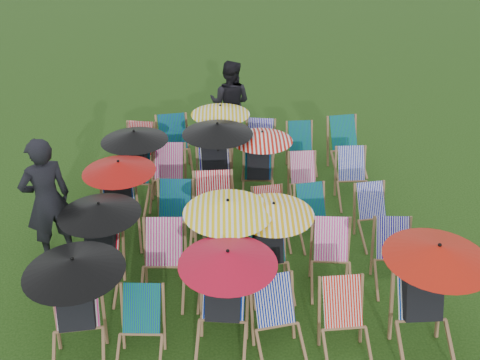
{
  "coord_description": "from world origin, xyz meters",
  "views": [
    {
      "loc": [
        -0.25,
        -6.87,
        5.07
      ],
      "look_at": [
        -0.04,
        0.4,
        0.9
      ],
      "focal_mm": 40.0,
      "sensor_mm": 36.0,
      "label": 1
    }
  ],
  "objects_px": {
    "deckchair_5": "(428,298)",
    "person_left": "(47,200)",
    "deckchair_29": "(347,147)",
    "person_rear": "(230,103)",
    "deckchair_0": "(76,309)"
  },
  "relations": [
    {
      "from": "deckchair_5",
      "to": "person_left",
      "type": "relative_size",
      "value": 0.74
    },
    {
      "from": "deckchair_29",
      "to": "person_left",
      "type": "xyz_separation_m",
      "value": [
        -4.95,
        -2.57,
        0.49
      ]
    },
    {
      "from": "person_rear",
      "to": "person_left",
      "type": "bearing_deg",
      "value": 71.16
    },
    {
      "from": "deckchair_5",
      "to": "person_rear",
      "type": "xyz_separation_m",
      "value": [
        -2.24,
        5.81,
        0.15
      ]
    },
    {
      "from": "deckchair_29",
      "to": "deckchair_5",
      "type": "bearing_deg",
      "value": -98.77
    },
    {
      "from": "person_left",
      "to": "person_rear",
      "type": "distance_m",
      "value": 4.69
    },
    {
      "from": "deckchair_29",
      "to": "person_rear",
      "type": "distance_m",
      "value": 2.61
    },
    {
      "from": "deckchair_0",
      "to": "person_left",
      "type": "distance_m",
      "value": 2.18
    },
    {
      "from": "person_left",
      "to": "person_rear",
      "type": "relative_size",
      "value": 1.07
    },
    {
      "from": "deckchair_0",
      "to": "person_left",
      "type": "height_order",
      "value": "person_left"
    },
    {
      "from": "deckchair_0",
      "to": "deckchair_5",
      "type": "distance_m",
      "value": 4.1
    },
    {
      "from": "person_rear",
      "to": "deckchair_29",
      "type": "bearing_deg",
      "value": 167.05
    },
    {
      "from": "deckchair_5",
      "to": "person_rear",
      "type": "relative_size",
      "value": 0.8
    },
    {
      "from": "deckchair_5",
      "to": "person_left",
      "type": "bearing_deg",
      "value": 156.53
    },
    {
      "from": "deckchair_5",
      "to": "deckchair_29",
      "type": "relative_size",
      "value": 1.48
    }
  ]
}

